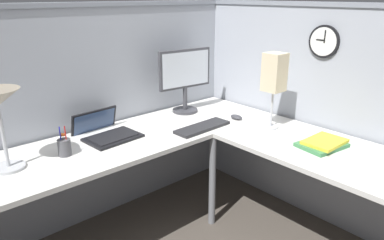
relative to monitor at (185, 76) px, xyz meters
name	(u,v)px	position (x,y,z in m)	size (l,w,h in m)	color
cubicle_wall_back	(94,115)	(-0.68, 0.23, -0.23)	(2.57, 0.12, 1.58)	#999EA8
cubicle_wall_right	(325,116)	(0.55, -0.90, -0.23)	(0.12, 2.37, 1.58)	#999EA8
desk	(201,169)	(-0.46, -0.69, -0.39)	(2.35, 2.15, 0.73)	silver
monitor	(185,76)	(0.00, 0.00, 0.00)	(0.46, 0.20, 0.50)	#38383D
laptop	(105,132)	(-0.74, -0.03, -0.27)	(0.37, 0.40, 0.22)	black
keyboard	(202,127)	(-0.17, -0.38, -0.28)	(0.43, 0.14, 0.02)	#232326
computer_mouse	(236,117)	(0.17, -0.40, -0.28)	(0.06, 0.10, 0.03)	#38383D
pen_cup	(64,147)	(-1.08, -0.17, -0.24)	(0.08, 0.08, 0.18)	#4C4C51
book_stack	(323,144)	(0.18, -1.11, -0.27)	(0.31, 0.25, 0.04)	#3F7F4C
desk_lamp_paper	(274,75)	(0.21, -0.68, 0.09)	(0.13, 0.13, 0.53)	#B7BABF
wall_clock	(324,41)	(0.50, -0.86, 0.30)	(0.04, 0.22, 0.22)	black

